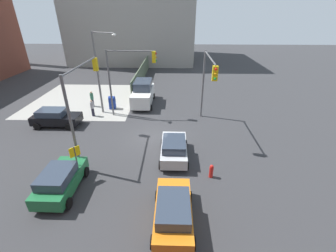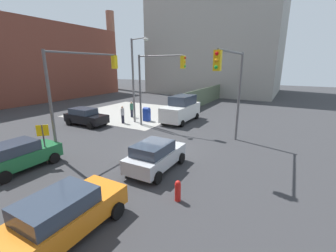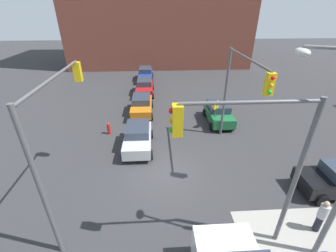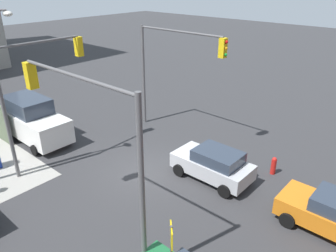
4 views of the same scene
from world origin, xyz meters
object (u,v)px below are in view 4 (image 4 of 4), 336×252
Objects in this scene: traffic_signal_nw_corner at (89,130)px; traffic_signal_se_corner at (172,60)px; van_white_delivery at (32,120)px; traffic_signal_ne_corner at (36,81)px; hatchback_silver at (213,164)px; fire_hydrant at (274,165)px.

traffic_signal_se_corner is at bearing -64.73° from traffic_signal_nw_corner.
traffic_signal_se_corner is 1.20× the size of van_white_delivery.
van_white_delivery is (3.28, -0.94, -3.30)m from traffic_signal_ne_corner.
traffic_signal_se_corner is 1.65× the size of hatchback_silver.
hatchback_silver is at bearing -97.25° from traffic_signal_nw_corner.
traffic_signal_nw_corner is at bearing 71.85° from fire_hydrant.
traffic_signal_ne_corner is 4.75m from van_white_delivery.
van_white_delivery is (12.78, 6.00, 0.79)m from fire_hydrant.
traffic_signal_nw_corner reaches higher than hatchback_silver.
traffic_signal_nw_corner reaches higher than van_white_delivery.
hatchback_silver is at bearing 49.56° from fire_hydrant.
traffic_signal_ne_corner is 1.20× the size of van_white_delivery.
fire_hydrant is at bearing -130.44° from hatchback_silver.
traffic_signal_ne_corner reaches higher than hatchback_silver.
traffic_signal_nw_corner is 10.83m from van_white_delivery.
fire_hydrant is at bearing -143.87° from traffic_signal_ne_corner.
van_white_delivery is (5.68, 6.30, -3.39)m from traffic_signal_se_corner.
fire_hydrant is (-2.85, -8.70, -4.18)m from traffic_signal_nw_corner.
traffic_signal_nw_corner is 10.07m from fire_hydrant.
traffic_signal_se_corner is at bearing -28.20° from hatchback_silver.
traffic_signal_se_corner is 6.89m from hatchback_silver.
hatchback_silver is at bearing 151.80° from traffic_signal_se_corner.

